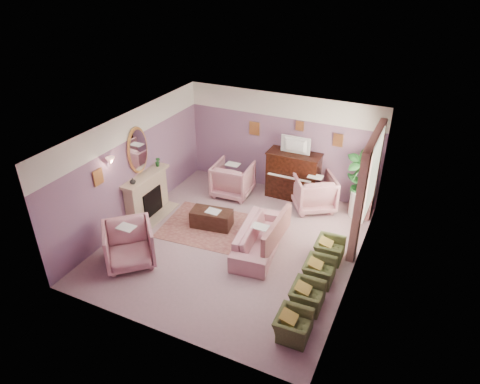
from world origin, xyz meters
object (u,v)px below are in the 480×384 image
at_px(coffee_table, 212,219).
at_px(floral_armchair_right, 314,190).
at_px(olive_chair_a, 293,322).
at_px(sofa, 260,233).
at_px(side_table, 360,203).
at_px(olive_chair_b, 307,293).
at_px(piano, 293,176).
at_px(floral_armchair_front, 129,243).
at_px(floral_armchair_left, 233,178).
at_px(television, 295,144).
at_px(olive_chair_c, 319,268).
at_px(olive_chair_d, 330,246).

height_order(coffee_table, floral_armchair_right, floral_armchair_right).
relative_size(floral_armchair_right, olive_chair_a, 1.52).
distance_m(sofa, side_table, 3.02).
height_order(olive_chair_b, side_table, side_table).
bearing_deg(side_table, floral_armchair_right, -172.46).
height_order(floral_armchair_right, olive_chair_b, floral_armchair_right).
bearing_deg(piano, floral_armchair_front, -117.56).
distance_m(sofa, floral_armchair_left, 2.64).
bearing_deg(floral_armchair_left, television, 19.01).
relative_size(piano, side_table, 2.00).
distance_m(floral_armchair_right, side_table, 1.21).
relative_size(floral_armchair_left, olive_chair_b, 1.52).
bearing_deg(olive_chair_c, floral_armchair_front, -162.61).
xyz_separation_m(floral_armchair_right, olive_chair_c, (0.95, -2.75, -0.23)).
bearing_deg(sofa, floral_armchair_front, -144.67).
bearing_deg(floral_armchair_left, side_table, 6.79).
distance_m(piano, television, 0.95).
distance_m(piano, floral_armchair_front, 4.85).
distance_m(sofa, olive_chair_c, 1.61).
bearing_deg(coffee_table, olive_chair_d, 0.39).
relative_size(coffee_table, olive_chair_d, 1.45).
distance_m(piano, sofa, 2.63).
relative_size(olive_chair_d, side_table, 0.99).
xyz_separation_m(piano, sofa, (0.13, -2.62, -0.22)).
xyz_separation_m(coffee_table, olive_chair_b, (2.98, -1.62, 0.07)).
relative_size(piano, floral_armchair_left, 1.33).
height_order(television, side_table, television).
bearing_deg(coffee_table, floral_armchair_left, 97.96).
height_order(coffee_table, olive_chair_c, olive_chair_c).
height_order(floral_armchair_right, side_table, floral_armchair_right).
relative_size(floral_armchair_left, floral_armchair_front, 1.00).
relative_size(floral_armchair_right, olive_chair_b, 1.52).
bearing_deg(floral_armchair_right, olive_chair_b, -75.03).
relative_size(television, coffee_table, 0.80).
height_order(piano, side_table, piano).
bearing_deg(side_table, floral_armchair_front, -135.06).
height_order(floral_armchair_front, olive_chair_c, floral_armchair_front).
xyz_separation_m(floral_armchair_front, olive_chair_c, (3.90, 1.22, -0.23)).
bearing_deg(floral_armchair_left, sofa, -50.44).
xyz_separation_m(olive_chair_b, side_table, (0.23, 3.72, 0.05)).
relative_size(olive_chair_b, olive_chair_c, 1.00).
relative_size(piano, olive_chair_a, 2.02).
height_order(piano, olive_chair_b, piano).
distance_m(olive_chair_b, side_table, 3.73).
height_order(floral_armchair_left, olive_chair_c, floral_armchair_left).
xyz_separation_m(sofa, olive_chair_b, (1.53, -1.28, -0.13)).
relative_size(floral_armchair_right, side_table, 1.51).
xyz_separation_m(piano, coffee_table, (-1.32, -2.28, -0.43)).
xyz_separation_m(coffee_table, sofa, (1.44, -0.34, 0.21)).
distance_m(television, olive_chair_b, 4.39).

